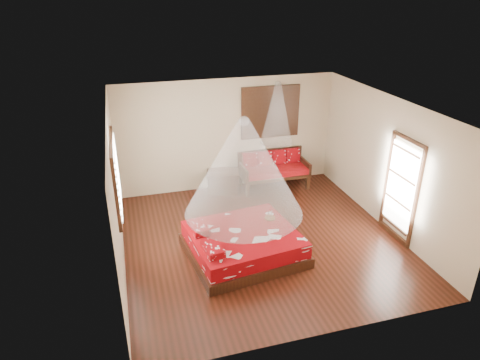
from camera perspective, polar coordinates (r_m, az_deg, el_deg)
The scene contains 10 objects.
room at distance 8.27m, azimuth 3.07°, elevation 0.24°, with size 5.54×5.54×2.84m.
bed at distance 8.35m, azimuth 0.35°, elevation -8.48°, with size 2.29×2.12×0.64m.
daybed at distance 11.02m, azimuth 4.46°, elevation 1.63°, with size 1.74×0.77×0.94m.
storage_chest at distance 10.82m, azimuth -2.29°, elevation -0.16°, with size 0.91×0.75×0.55m.
shutter_panel at distance 10.86m, azimuth 4.08°, elevation 9.02°, with size 1.52×0.06×1.32m.
window_left at distance 7.95m, azimuth -16.20°, elevation 0.57°, with size 0.10×1.74×1.34m.
glazed_door at distance 9.14m, azimuth 20.63°, elevation -1.23°, with size 0.08×1.02×2.16m.
wine_tray at distance 8.67m, azimuth 4.02°, elevation -4.87°, with size 0.22×0.22×0.18m.
mosquito_net_main at distance 7.60m, azimuth 0.50°, elevation 1.71°, with size 2.19×2.19×1.80m, color white.
mosquito_net_daybed at distance 10.42m, azimuth 4.97°, elevation 8.88°, with size 0.79×0.79×1.50m, color white.
Camera 1 is at (-2.49, -7.11, 4.81)m, focal length 32.00 mm.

